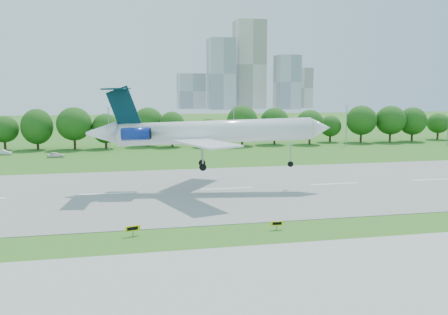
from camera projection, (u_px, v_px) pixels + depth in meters
ground at (271, 228)px, 61.31m from camera, size 600.00×600.00×0.00m
runway at (226, 189)px, 85.50m from camera, size 400.00×45.00×0.08m
taxiway at (334, 282)px, 43.88m from camera, size 400.00×23.00×0.08m
tree_line at (177, 126)px, 149.52m from camera, size 288.40×8.40×10.40m
light_poles at (173, 128)px, 139.29m from camera, size 175.90×0.25×12.19m
skyline at (245, 75)px, 456.63m from camera, size 127.00×52.00×80.00m
airliner at (203, 131)px, 83.60m from camera, size 41.20×29.76×13.95m
taxi_sign_left at (277, 223)px, 60.42m from camera, size 1.51×0.27×1.06m
taxi_sign_centre at (133, 229)px, 57.76m from camera, size 1.72×0.71×1.23m
service_vehicle_a at (3, 152)px, 130.66m from camera, size 4.32×2.54×1.35m
service_vehicle_b at (56, 155)px, 125.61m from camera, size 4.06×1.75×1.37m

